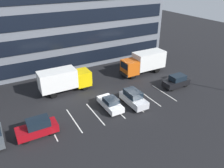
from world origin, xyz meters
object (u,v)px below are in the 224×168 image
Objects in this scene: sedan_white at (110,103)px; suv_silver at (133,98)px; box_truck_yellow at (64,79)px; suv_maroon at (37,128)px; box_truck_orange at (144,62)px; suv_black at (177,81)px.

sedan_white is 3.23m from suv_silver.
box_truck_yellow is 9.98m from suv_maroon.
box_truck_yellow is 0.96× the size of box_truck_orange.
suv_silver is at bearing -173.22° from suv_black.
suv_maroon reaches higher than sedan_white.
sedan_white is (-11.80, -0.36, -0.19)m from suv_black.
sedan_white is at bearing 4.91° from suv_maroon.
suv_black is at bearing -24.06° from box_truck_yellow.
sedan_white is at bearing -178.24° from suv_black.
box_truck_orange reaches higher than suv_maroon.
suv_silver is at bearing -133.57° from box_truck_orange.
suv_black is 11.81m from sedan_white.
suv_black is at bearing 6.78° from suv_silver.
box_truck_orange reaches higher than suv_black.
suv_black reaches higher than sedan_white.
sedan_white is at bearing 168.10° from suv_silver.
suv_maroon is 9.46m from sedan_white.
suv_silver reaches higher than suv_maroon.
box_truck_yellow is 1.74× the size of suv_silver.
box_truck_orange is 1.84× the size of sedan_white.
box_truck_yellow is at bearing 155.94° from suv_black.
box_truck_orange reaches higher than suv_silver.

